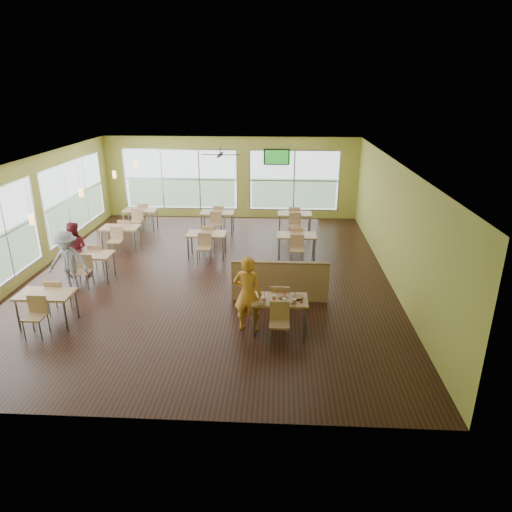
# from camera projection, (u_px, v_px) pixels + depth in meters

# --- Properties ---
(room) EXTENTS (12.00, 12.04, 3.20)m
(room) POSITION_uv_depth(u_px,v_px,m) (208.00, 220.00, 12.43)
(room) COLOR black
(room) RESTS_ON ground
(window_bays) EXTENTS (9.24, 10.24, 2.38)m
(window_bays) POSITION_uv_depth(u_px,v_px,m) (144.00, 197.00, 15.48)
(window_bays) COLOR white
(window_bays) RESTS_ON room
(main_table) EXTENTS (1.22, 1.52, 0.87)m
(main_table) POSITION_uv_depth(u_px,v_px,m) (280.00, 304.00, 9.87)
(main_table) COLOR tan
(main_table) RESTS_ON floor
(half_wall_divider) EXTENTS (2.40, 0.14, 1.04)m
(half_wall_divider) POSITION_uv_depth(u_px,v_px,m) (280.00, 281.00, 11.26)
(half_wall_divider) COLOR tan
(half_wall_divider) RESTS_ON floor
(dining_tables) EXTENTS (6.92, 8.72, 0.87)m
(dining_tables) POSITION_uv_depth(u_px,v_px,m) (184.00, 234.00, 14.43)
(dining_tables) COLOR tan
(dining_tables) RESTS_ON floor
(pendant_lights) EXTENTS (0.11, 7.31, 0.86)m
(pendant_lights) POSITION_uv_depth(u_px,v_px,m) (98.00, 183.00, 12.92)
(pendant_lights) COLOR #2D2119
(pendant_lights) RESTS_ON ceiling
(ceiling_fan) EXTENTS (1.25, 1.25, 0.29)m
(ceiling_fan) POSITION_uv_depth(u_px,v_px,m) (220.00, 155.00, 14.76)
(ceiling_fan) COLOR #2D2119
(ceiling_fan) RESTS_ON ceiling
(tv_backwall) EXTENTS (1.00, 0.07, 0.60)m
(tv_backwall) POSITION_uv_depth(u_px,v_px,m) (277.00, 157.00, 17.54)
(tv_backwall) COLOR black
(tv_backwall) RESTS_ON wall_back
(man_plaid) EXTENTS (0.70, 0.52, 1.73)m
(man_plaid) POSITION_uv_depth(u_px,v_px,m) (248.00, 294.00, 9.78)
(man_plaid) COLOR orange
(man_plaid) RESTS_ON floor
(patron_maroon) EXTENTS (0.87, 0.74, 1.57)m
(patron_maroon) POSITION_uv_depth(u_px,v_px,m) (74.00, 249.00, 12.66)
(patron_maroon) COLOR maroon
(patron_maroon) RESTS_ON floor
(patron_grey) EXTENTS (1.06, 0.63, 1.63)m
(patron_grey) POSITION_uv_depth(u_px,v_px,m) (68.00, 262.00, 11.69)
(patron_grey) COLOR slate
(patron_grey) RESTS_ON floor
(cup_blue) EXTENTS (0.10, 0.10, 0.34)m
(cup_blue) POSITION_uv_depth(u_px,v_px,m) (264.00, 299.00, 9.65)
(cup_blue) COLOR white
(cup_blue) RESTS_ON main_table
(cup_yellow) EXTENTS (0.10, 0.10, 0.36)m
(cup_yellow) POSITION_uv_depth(u_px,v_px,m) (274.00, 298.00, 9.72)
(cup_yellow) COLOR white
(cup_yellow) RESTS_ON main_table
(cup_red_near) EXTENTS (0.09, 0.09, 0.33)m
(cup_red_near) POSITION_uv_depth(u_px,v_px,m) (284.00, 301.00, 9.58)
(cup_red_near) COLOR white
(cup_red_near) RESTS_ON main_table
(cup_red_far) EXTENTS (0.09, 0.09, 0.31)m
(cup_red_far) POSITION_uv_depth(u_px,v_px,m) (295.00, 301.00, 9.59)
(cup_red_far) COLOR white
(cup_red_far) RESTS_ON main_table
(food_basket) EXTENTS (0.25, 0.25, 0.06)m
(food_basket) POSITION_uv_depth(u_px,v_px,m) (298.00, 297.00, 9.82)
(food_basket) COLOR black
(food_basket) RESTS_ON main_table
(ketchup_cup) EXTENTS (0.06, 0.06, 0.02)m
(ketchup_cup) POSITION_uv_depth(u_px,v_px,m) (301.00, 302.00, 9.65)
(ketchup_cup) COLOR maroon
(ketchup_cup) RESTS_ON main_table
(wrapper_left) EXTENTS (0.20, 0.19, 0.04)m
(wrapper_left) POSITION_uv_depth(u_px,v_px,m) (261.00, 304.00, 9.56)
(wrapper_left) COLOR olive
(wrapper_left) RESTS_ON main_table
(wrapper_mid) EXTENTS (0.26, 0.25, 0.05)m
(wrapper_mid) POSITION_uv_depth(u_px,v_px,m) (282.00, 297.00, 9.86)
(wrapper_mid) COLOR olive
(wrapper_mid) RESTS_ON main_table
(wrapper_right) EXTENTS (0.14, 0.13, 0.03)m
(wrapper_right) POSITION_uv_depth(u_px,v_px,m) (293.00, 303.00, 9.61)
(wrapper_right) COLOR olive
(wrapper_right) RESTS_ON main_table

